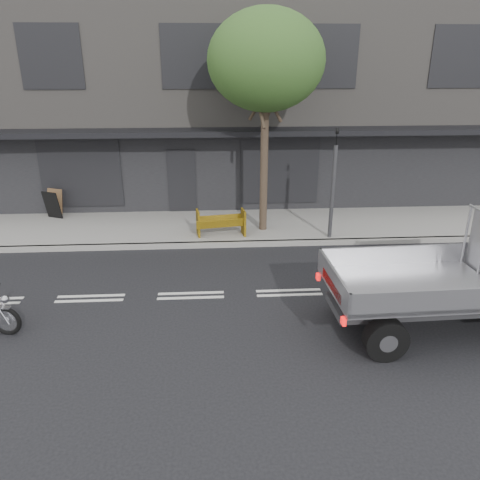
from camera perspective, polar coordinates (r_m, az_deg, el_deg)
name	(u,v)px	position (r m, az deg, el deg)	size (l,w,h in m)	color
ground	(191,296)	(11.46, -6.01, -6.76)	(80.00, 80.00, 0.00)	black
sidewalk	(196,227)	(15.73, -5.39, 1.57)	(32.00, 3.20, 0.15)	gray
kerb	(195,245)	(14.24, -5.57, -0.61)	(32.00, 0.20, 0.15)	gray
building_main	(197,91)	(21.45, -5.28, 17.59)	(26.00, 10.00, 8.00)	slate
street_tree	(266,61)	(14.39, 3.19, 20.93)	(3.40, 3.40, 6.74)	#382B21
traffic_light_pole	(333,190)	(14.42, 11.24, 5.97)	(0.12, 0.12, 3.50)	#2D2D30
construction_barrier	(221,224)	(14.43, -2.33, 1.90)	(1.52, 0.61, 0.85)	#DBA00B
sandwich_board	(52,205)	(17.40, -21.93, 3.97)	(0.61, 0.41, 0.97)	black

